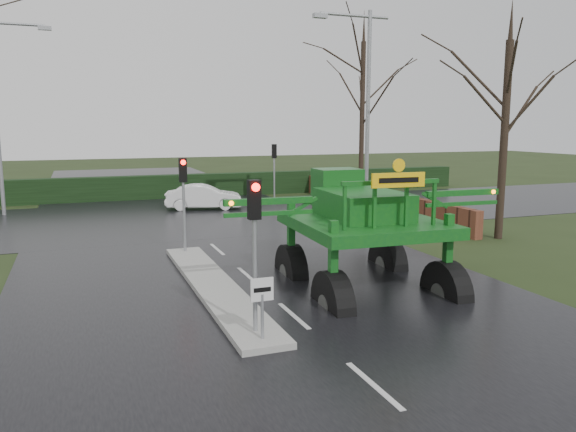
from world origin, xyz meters
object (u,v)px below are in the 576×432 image
object	(u,v)px
street_light_right	(362,97)
white_sedan	(204,209)
keep_left_sign	(262,298)
street_light_left_far	(1,99)
traffic_signal_far	(274,160)
crop_sprayer	(330,220)
traffic_signal_near	(254,223)
traffic_signal_mid	(183,184)

from	to	relation	value
street_light_right	white_sedan	world-z (taller)	street_light_right
keep_left_sign	white_sedan	world-z (taller)	keep_left_sign
keep_left_sign	street_light_left_far	size ratio (longest dim) A/B	0.14
street_light_right	traffic_signal_far	bearing A→B (deg)	101.95
traffic_signal_far	crop_sprayer	xyz separation A→B (m)	(-5.26, -19.43, -0.33)
traffic_signal_near	traffic_signal_far	xyz separation A→B (m)	(7.80, 21.02, 0.00)
traffic_signal_near	traffic_signal_mid	distance (m)	8.50
street_light_right	keep_left_sign	bearing A→B (deg)	-125.12
keep_left_sign	street_light_left_far	xyz separation A→B (m)	(-6.89, 21.50, 4.93)
traffic_signal_near	street_light_right	xyz separation A→B (m)	(9.49, 13.01, 3.40)
crop_sprayer	street_light_right	bearing A→B (deg)	61.20
keep_left_sign	street_light_left_far	distance (m)	23.11
traffic_signal_far	traffic_signal_near	bearing A→B (deg)	69.64
keep_left_sign	white_sedan	distance (m)	20.14
traffic_signal_mid	street_light_right	distance (m)	11.05
street_light_right	traffic_signal_mid	bearing A→B (deg)	-154.60
keep_left_sign	white_sedan	xyz separation A→B (m)	(3.05, 19.88, -1.06)
traffic_signal_far	crop_sprayer	bearing A→B (deg)	74.84
traffic_signal_far	street_light_left_far	bearing A→B (deg)	0.03
traffic_signal_near	street_light_right	distance (m)	16.46
traffic_signal_mid	white_sedan	xyz separation A→B (m)	(3.05, 10.88, -2.59)
traffic_signal_mid	street_light_right	xyz separation A→B (m)	(9.49, 4.51, 3.40)
traffic_signal_near	crop_sprayer	distance (m)	3.01
traffic_signal_far	street_light_right	size ratio (longest dim) A/B	0.35
street_light_left_far	white_sedan	xyz separation A→B (m)	(9.95, -1.63, -5.99)
street_light_right	crop_sprayer	size ratio (longest dim) A/B	1.17
traffic_signal_mid	traffic_signal_far	world-z (taller)	same
traffic_signal_mid	white_sedan	world-z (taller)	traffic_signal_mid
white_sedan	traffic_signal_mid	bearing A→B (deg)	179.12
keep_left_sign	street_light_left_far	world-z (taller)	street_light_left_far
crop_sprayer	white_sedan	bearing A→B (deg)	90.89
traffic_signal_near	street_light_left_far	bearing A→B (deg)	108.17
white_sedan	crop_sprayer	bearing A→B (deg)	-166.87
white_sedan	traffic_signal_far	bearing A→B (deg)	-56.23
street_light_right	crop_sprayer	bearing A→B (deg)	-121.34
traffic_signal_near	street_light_right	bearing A→B (deg)	53.87
crop_sprayer	traffic_signal_near	bearing A→B (deg)	-145.47
traffic_signal_far	white_sedan	distance (m)	5.65
traffic_signal_far	crop_sprayer	world-z (taller)	crop_sprayer
street_light_right	white_sedan	xyz separation A→B (m)	(-6.44, 6.37, -5.99)
keep_left_sign	street_light_right	bearing A→B (deg)	54.88
keep_left_sign	white_sedan	bearing A→B (deg)	81.27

